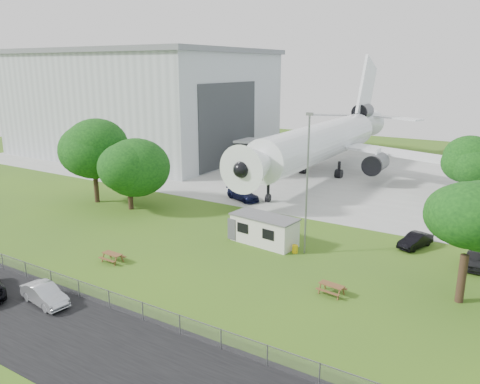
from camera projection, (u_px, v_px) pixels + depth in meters
The scene contains 18 objects.
ground at pixel (186, 257), 39.71m from camera, with size 160.00×160.00×0.00m, color #4A7619.
asphalt_strip at pixel (56, 328), 29.02m from camera, with size 120.00×8.00×0.02m, color black.
concrete_apron at pixel (340, 173), 70.97m from camera, with size 120.00×46.00×0.03m, color #B7B7B2.
hangar at pixel (142, 102), 86.06m from camera, with size 43.00×31.00×18.55m.
airliner at pixel (324, 139), 68.85m from camera, with size 46.36×47.73×17.69m.
site_cabin at pixel (264, 230), 42.57m from camera, with size 6.88×3.38×2.62m.
picnic_west at pixel (113, 262), 38.81m from camera, with size 1.80×1.50×0.76m, color brown, non-canonical shape.
picnic_east at pixel (331, 294), 33.33m from camera, with size 1.80×1.50×0.76m, color brown, non-canonical shape.
fence at pixel (100, 304), 31.90m from camera, with size 58.00×0.04×1.30m, color gray.
lamp_mast at pixel (307, 186), 39.11m from camera, with size 0.16×0.16×12.00m, color slate.
tree_west_big at pixel (93, 149), 54.33m from camera, with size 8.01×8.01×10.41m.
tree_west_small at pixel (129, 168), 51.95m from camera, with size 7.78×7.78×8.63m.
tree_east_front at pixel (470, 220), 30.73m from camera, with size 6.33×6.33×9.14m.
tree_far_apron at pixel (469, 162), 55.35m from camera, with size 6.34×6.34×7.92m.
car_centre_sedan at pixel (45, 295), 31.81m from camera, with size 1.44×4.14×1.36m, color #A7A9AE.
car_ne_hatch at pixel (475, 258), 37.75m from camera, with size 1.66×4.12×1.40m, color black.
car_ne_sedan at pixel (415, 241), 41.75m from camera, with size 1.36×3.89×1.28m, color black.
car_apron_van at pixel (243, 195), 56.55m from camera, with size 1.93×4.76×1.38m, color black.
Camera 1 is at (23.26, -29.01, 15.72)m, focal length 35.00 mm.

